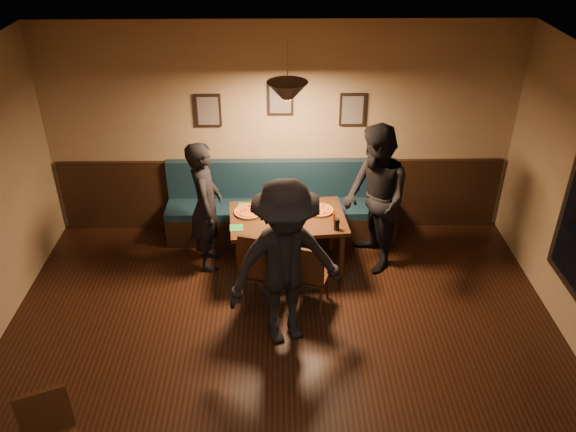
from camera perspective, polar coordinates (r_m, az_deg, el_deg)
The scene contains 23 objects.
floor at distance 5.52m, azimuth -0.41°, elevation -20.26°, with size 7.00×7.00×0.00m, color black.
ceiling at distance 3.78m, azimuth -0.57°, elevation 7.55°, with size 7.00×7.00×0.00m, color silver.
wall_back at distance 7.55m, azimuth -0.73°, elevation 8.25°, with size 6.00×6.00×0.00m, color #8C704F.
wainscot at distance 7.91m, azimuth -0.69°, elevation 2.13°, with size 5.88×0.06×1.00m, color black.
booth_bench at distance 7.67m, azimuth -0.68°, elevation 1.17°, with size 3.00×0.60×1.00m, color #0F232D, non-canonical shape.
picture_left at distance 7.46m, azimuth -7.79°, elevation 10.18°, with size 0.32×0.04×0.42m, color black.
picture_center at distance 7.36m, azimuth -0.75°, elevation 11.40°, with size 0.32×0.04×0.42m, color black.
picture_right at distance 7.46m, azimuth 6.29°, elevation 10.29°, with size 0.32×0.04×0.42m, color black.
pendant_lamp at distance 6.30m, azimuth -0.05°, elevation 11.88°, with size 0.44×0.44×0.25m, color black.
dining_table at distance 7.13m, azimuth -0.05°, elevation -2.60°, with size 1.36×0.88×0.73m, color black.
chair_near_left at distance 6.45m, azimuth -2.21°, elevation -5.06°, with size 0.46×0.46×1.03m, color black, non-canonical shape.
chair_near_right at distance 6.51m, azimuth 2.25°, elevation -5.62°, with size 0.38×0.38×0.86m, color black, non-canonical shape.
diner_left at distance 7.04m, azimuth -8.03°, elevation 0.95°, with size 0.60×0.40×1.65m, color black.
diner_right at distance 7.00m, azimuth 8.51°, elevation 1.60°, with size 0.89×0.69×1.83m, color black.
diner_front at distance 5.79m, azimuth -0.24°, elevation -4.78°, with size 1.20×0.69×1.85m, color black.
pizza_a at distance 7.02m, azimuth -3.85°, elevation 0.42°, with size 0.35×0.35×0.04m, color #C26E24.
pizza_b at distance 6.81m, azimuth -0.04°, elevation -0.55°, with size 0.35×0.35×0.04m, color orange.
pizza_c at distance 7.05m, azimuth 3.13°, elevation 0.59°, with size 0.33×0.33×0.04m, color orange.
soda_glass at distance 6.68m, azimuth 4.77°, elevation -0.81°, with size 0.07×0.07×0.14m, color black.
tabasco_bottle at distance 6.86m, azimuth 4.50°, elevation -0.00°, with size 0.03×0.03×0.12m, color #A82705.
napkin_a at distance 7.18m, azimuth -4.32°, elevation 0.99°, with size 0.15×0.15×0.01m, color #1E7329.
napkin_b at distance 6.75m, azimuth -5.05°, elevation -1.15°, with size 0.15×0.15×0.01m, color #217E30.
cutlery_set at distance 6.60m, azimuth 0.20°, elevation -1.82°, with size 0.02×0.19×0.00m, color silver.
Camera 1 is at (-0.02, -3.47, 4.29)m, focal length 36.43 mm.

